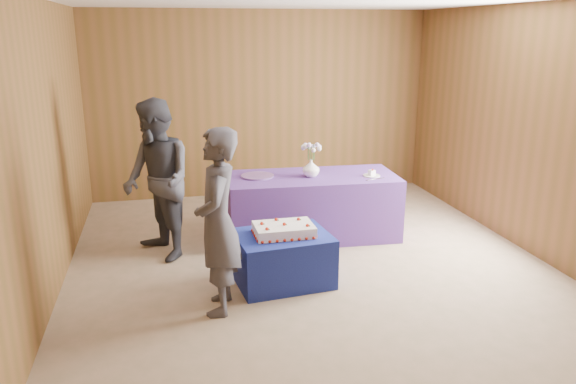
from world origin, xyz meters
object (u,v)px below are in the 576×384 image
object	(u,v)px
cake_table	(283,258)
guest_right	(157,181)
sheet_cake	(284,230)
serving_table	(312,206)
guest_left	(218,222)
vase	(311,168)

from	to	relation	value
cake_table	guest_right	xyz separation A→B (m)	(-1.16, 0.93, 0.62)
sheet_cake	serving_table	bearing A→B (deg)	62.73
cake_table	guest_left	xyz separation A→B (m)	(-0.66, -0.42, 0.57)
sheet_cake	guest_left	bearing A→B (deg)	-148.60
sheet_cake	guest_right	bearing A→B (deg)	140.84
guest_right	guest_left	bearing A→B (deg)	-3.60
serving_table	cake_table	bearing A→B (deg)	-114.30
cake_table	vase	world-z (taller)	vase
serving_table	guest_left	xyz separation A→B (m)	(-1.28, -1.63, 0.45)
guest_left	guest_right	bearing A→B (deg)	-150.06
serving_table	sheet_cake	bearing A→B (deg)	-113.73
guest_left	guest_right	size ratio (longest dim) A/B	0.95
vase	guest_right	xyz separation A→B (m)	(-1.76, -0.24, 0.02)
cake_table	guest_right	size ratio (longest dim) A/B	0.52
sheet_cake	guest_left	distance (m)	0.84
serving_table	sheet_cake	size ratio (longest dim) A/B	3.33
cake_table	serving_table	xyz separation A→B (m)	(0.62, 1.20, 0.12)
cake_table	sheet_cake	distance (m)	0.30
guest_left	cake_table	bearing A→B (deg)	132.39
vase	guest_right	size ratio (longest dim) A/B	0.12
guest_left	guest_right	world-z (taller)	guest_right
cake_table	sheet_cake	size ratio (longest dim) A/B	1.50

